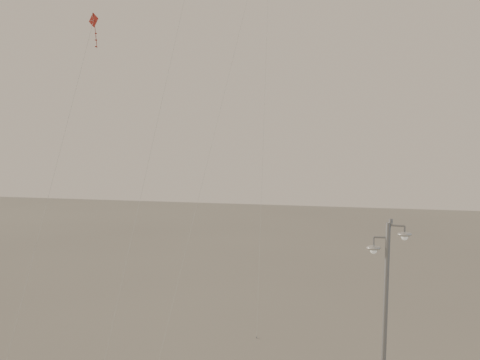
# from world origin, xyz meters

# --- Properties ---
(street_lamp) EXTENTS (1.62, 0.54, 8.42)m
(street_lamp) POSITION_xyz_m (8.75, 1.92, 4.49)
(street_lamp) COLOR gray
(street_lamp) RESTS_ON ground
(kite_3) EXTENTS (2.63, 4.98, 16.73)m
(kite_3) POSITION_xyz_m (-4.51, 2.60, 12.18)
(kite_3) COLOR maroon
(kite_3) RESTS_ON ground
(kite_5) EXTENTS (2.40, 13.05, 25.79)m
(kite_5) POSITION_xyz_m (-0.64, 23.02, 20.41)
(kite_5) COLOR maroon
(kite_5) RESTS_ON ground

